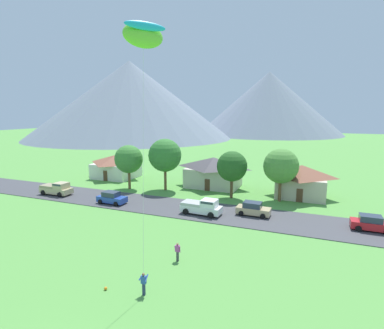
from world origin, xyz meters
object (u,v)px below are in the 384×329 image
Objects in this scene: parked_car_tan_mid_west at (253,209)px; watcher_person at (178,252)px; tree_center at (165,155)px; house_left_center at (116,166)px; parked_car_red_west_end at (371,223)px; tree_left_of_center at (129,159)px; parked_car_blue_mid_east at (112,198)px; house_right_center at (213,171)px; soccer_ball at (106,288)px; tree_right_of_center at (281,166)px; pickup_truck_white_west_side at (202,207)px; pickup_truck_sand_east_side at (57,188)px; tree_near_left at (232,166)px; house_leftmost at (301,180)px; kite_flyer_with_kite at (143,40)px.

parked_car_tan_mid_west reaches higher than watcher_person.
tree_center is 18.41m from parked_car_tan_mid_west.
house_left_center is at bearing 133.83° from watcher_person.
house_left_center reaches higher than parked_car_tan_mid_west.
watcher_person is (-16.92, -14.18, 0.01)m from parked_car_red_west_end.
parked_car_blue_mid_east is (2.45, -8.24, -4.25)m from tree_left_of_center.
house_right_center is 39.95× the size of soccer_ball.
soccer_ball is at bearing -71.81° from tree_center.
parked_car_blue_mid_east is 19.70m from watcher_person.
tree_right_of_center is (32.12, -4.78, 2.88)m from house_left_center.
house_right_center reaches higher than watcher_person.
pickup_truck_white_west_side is (23.63, -14.58, -1.30)m from house_left_center.
parked_car_red_west_end is 43.57m from pickup_truck_sand_east_side.
parked_car_blue_mid_east reaches higher than watcher_person.
tree_center is at bearing -20.79° from house_left_center.
parked_car_red_west_end is at bearing 5.64° from pickup_truck_white_west_side.
house_right_center is 1.11× the size of tree_center.
house_right_center is 7.91m from tree_near_left.
tree_left_of_center is 12.07m from pickup_truck_sand_east_side.
parked_car_red_west_end is (17.58, -6.93, -4.02)m from tree_near_left.
tree_near_left reaches higher than house_leftmost.
house_right_center reaches higher than soccer_ball.
kite_flyer_with_kite is (11.01, -24.57, 12.10)m from tree_center.
tree_left_of_center is 24.61m from tree_right_of_center.
tree_near_left is 29.97× the size of soccer_ball.
tree_near_left is 11.59m from tree_center.
house_leftmost is at bearing 54.93° from tree_right_of_center.
pickup_truck_sand_east_side is at bearing -159.17° from house_leftmost.
kite_flyer_with_kite reaches higher than tree_left_of_center.
tree_center reaches higher than soccer_ball.
house_left_center is at bearing 123.76° from parked_car_blue_mid_east.
kite_flyer_with_kite is 80.20× the size of soccer_ball.
house_left_center is at bearing 167.10° from tree_near_left.
house_left_center is 1.12× the size of tree_left_of_center.
tree_left_of_center reaches higher than pickup_truck_white_west_side.
parked_car_tan_mid_west is 24.79m from kite_flyer_with_kite.
house_leftmost reaches higher than parked_car_blue_mid_east.
house_right_center is 18.43m from parked_car_blue_mid_east.
parked_car_blue_mid_east is at bearing -178.08° from pickup_truck_white_west_side.
house_left_center is 27.79m from pickup_truck_white_west_side.
house_leftmost is 0.40× the size of kite_flyer_with_kite.
house_left_center is at bearing 157.13° from parked_car_tan_mid_west.
tree_center is at bearing 165.51° from parked_car_red_west_end.
house_left_center is 0.87× the size of house_right_center.
kite_flyer_with_kite reaches higher than soccer_ball.
parked_car_tan_mid_west is (16.11, -7.37, -5.01)m from tree_center.
parked_car_blue_mid_east is at bearing -150.28° from house_leftmost.
parked_car_tan_mid_west is at bearing 73.47° from kite_flyer_with_kite.
tree_left_of_center is 23.26m from parked_car_tan_mid_west.
tree_right_of_center is at bearing 73.27° from kite_flyer_with_kite.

